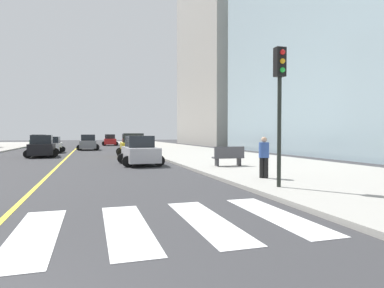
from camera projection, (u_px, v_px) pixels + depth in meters
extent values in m
cube|color=#9E9B93|center=(232.00, 159.00, 25.15)|extent=(10.00, 120.00, 0.15)
cube|color=silver|center=(35.00, 234.00, 6.56)|extent=(0.90, 4.00, 0.01)
cube|color=silver|center=(127.00, 227.00, 7.08)|extent=(0.90, 4.00, 0.01)
cube|color=silver|center=(206.00, 220.00, 7.61)|extent=(0.90, 4.00, 0.01)
cube|color=silver|center=(275.00, 215.00, 8.13)|extent=(0.90, 4.00, 0.01)
cube|color=yellow|center=(75.00, 150.00, 40.72)|extent=(0.16, 80.00, 0.01)
cube|color=#9E9B93|center=(238.00, 64.00, 63.47)|extent=(18.00, 24.00, 30.91)
cube|color=black|center=(42.00, 149.00, 28.71)|extent=(2.11, 4.33, 0.91)
cube|color=#1E2328|center=(42.00, 139.00, 28.44)|extent=(1.71, 2.20, 0.77)
cylinder|color=black|center=(55.00, 152.00, 30.29)|extent=(0.70, 0.25, 0.69)
cylinder|color=black|center=(32.00, 152.00, 29.64)|extent=(0.70, 0.25, 0.69)
cylinder|color=black|center=(54.00, 154.00, 27.80)|extent=(0.70, 0.25, 0.69)
cylinder|color=black|center=(28.00, 154.00, 27.15)|extent=(0.70, 0.25, 0.69)
cube|color=#B7B7BC|center=(140.00, 154.00, 21.34)|extent=(2.02, 4.24, 0.90)
cube|color=#1E2328|center=(139.00, 142.00, 21.55)|extent=(1.66, 2.14, 0.76)
cylinder|color=black|center=(128.00, 162.00, 19.81)|extent=(0.68, 0.24, 0.68)
cylinder|color=black|center=(159.00, 161.00, 20.43)|extent=(0.68, 0.24, 0.68)
cylinder|color=black|center=(122.00, 158.00, 22.27)|extent=(0.68, 0.24, 0.68)
cylinder|color=black|center=(151.00, 158.00, 22.88)|extent=(0.68, 0.24, 0.68)
cube|color=silver|center=(52.00, 147.00, 35.01)|extent=(1.80, 3.85, 0.82)
cube|color=#1E2328|center=(52.00, 140.00, 34.77)|extent=(1.49, 1.94, 0.69)
cylinder|color=black|center=(62.00, 149.00, 36.39)|extent=(0.62, 0.21, 0.62)
cylinder|color=black|center=(45.00, 149.00, 35.91)|extent=(0.62, 0.21, 0.62)
cylinder|color=black|center=(60.00, 150.00, 34.12)|extent=(0.62, 0.21, 0.62)
cylinder|color=black|center=(41.00, 150.00, 33.64)|extent=(0.62, 0.21, 0.62)
cube|color=gold|center=(133.00, 148.00, 29.18)|extent=(2.28, 4.66, 0.98)
cube|color=#1E2328|center=(133.00, 138.00, 29.42)|extent=(1.85, 2.36, 0.83)
cylinder|color=black|center=(121.00, 153.00, 27.56)|extent=(0.75, 0.27, 0.74)
cylinder|color=black|center=(147.00, 153.00, 28.08)|extent=(0.75, 0.27, 0.74)
cylinder|color=black|center=(120.00, 152.00, 30.31)|extent=(0.75, 0.27, 0.74)
cylinder|color=black|center=(143.00, 151.00, 30.83)|extent=(0.75, 0.27, 0.74)
cube|color=#236B42|center=(39.00, 143.00, 47.53)|extent=(1.95, 4.26, 0.91)
cube|color=#1E2328|center=(39.00, 137.00, 47.26)|extent=(1.63, 2.14, 0.77)
cylinder|color=black|center=(48.00, 145.00, 49.08)|extent=(0.69, 0.23, 0.69)
cylinder|color=black|center=(34.00, 145.00, 48.52)|extent=(0.69, 0.23, 0.69)
cylinder|color=black|center=(46.00, 146.00, 46.55)|extent=(0.69, 0.23, 0.69)
cylinder|color=black|center=(30.00, 146.00, 46.00)|extent=(0.69, 0.23, 0.69)
cube|color=red|center=(110.00, 141.00, 56.88)|extent=(2.03, 4.34, 0.92)
cube|color=#1E2328|center=(110.00, 137.00, 57.10)|extent=(1.68, 2.18, 0.78)
cylinder|color=black|center=(104.00, 144.00, 55.34)|extent=(0.70, 0.24, 0.70)
cylinder|color=black|center=(116.00, 144.00, 55.88)|extent=(0.70, 0.24, 0.70)
cylinder|color=black|center=(104.00, 143.00, 57.91)|extent=(0.70, 0.24, 0.70)
cylinder|color=black|center=(115.00, 143.00, 58.44)|extent=(0.70, 0.24, 0.70)
cube|color=slate|center=(88.00, 144.00, 41.09)|extent=(2.02, 4.32, 0.92)
cube|color=#1E2328|center=(88.00, 138.00, 41.31)|extent=(1.67, 2.17, 0.77)
cylinder|color=black|center=(79.00, 148.00, 39.55)|extent=(0.70, 0.24, 0.69)
cylinder|color=black|center=(97.00, 148.00, 40.09)|extent=(0.70, 0.24, 0.69)
cylinder|color=black|center=(80.00, 147.00, 42.11)|extent=(0.70, 0.24, 0.69)
cylinder|color=black|center=(97.00, 147.00, 42.65)|extent=(0.70, 0.24, 0.69)
cylinder|color=black|center=(279.00, 132.00, 11.47)|extent=(0.14, 0.14, 3.81)
cube|color=black|center=(280.00, 62.00, 11.40)|extent=(0.36, 0.28, 1.00)
sphere|color=red|center=(283.00, 52.00, 11.22)|extent=(0.18, 0.18, 0.18)
sphere|color=orange|center=(283.00, 61.00, 11.23)|extent=(0.18, 0.18, 0.18)
sphere|color=green|center=(283.00, 70.00, 11.24)|extent=(0.18, 0.18, 0.18)
cube|color=#47474C|center=(228.00, 158.00, 19.09)|extent=(1.83, 0.65, 0.08)
cube|color=#47474C|center=(229.00, 152.00, 18.84)|extent=(1.80, 0.15, 0.60)
cube|color=#2D2D33|center=(217.00, 162.00, 18.93)|extent=(0.12, 0.48, 0.44)
cube|color=#2D2D33|center=(239.00, 162.00, 19.26)|extent=(0.12, 0.48, 0.44)
cylinder|color=black|center=(262.00, 168.00, 13.88)|extent=(0.20, 0.20, 0.85)
cylinder|color=black|center=(266.00, 168.00, 13.80)|extent=(0.20, 0.20, 0.85)
cylinder|color=#335199|center=(264.00, 150.00, 13.82)|extent=(0.43, 0.43, 0.64)
sphere|color=tan|center=(264.00, 140.00, 13.80)|extent=(0.23, 0.23, 0.23)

